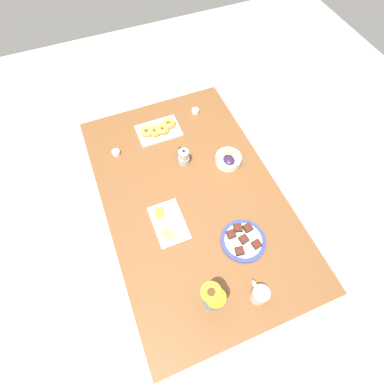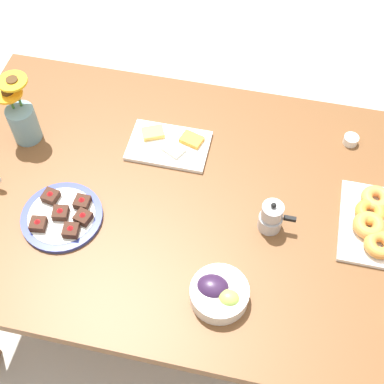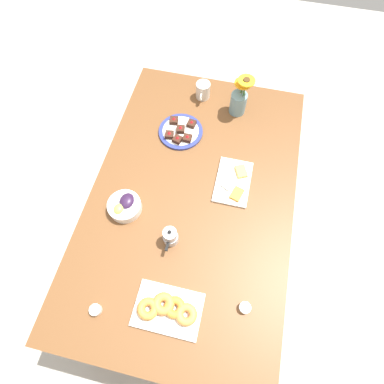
% 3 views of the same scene
% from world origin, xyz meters
% --- Properties ---
extents(ground_plane, '(6.00, 6.00, 0.00)m').
position_xyz_m(ground_plane, '(0.00, 0.00, 0.00)').
color(ground_plane, '#B7B2A8').
extents(dining_table, '(1.60, 1.00, 0.74)m').
position_xyz_m(dining_table, '(0.00, 0.00, 0.65)').
color(dining_table, brown).
rests_on(dining_table, ground_plane).
extents(grape_bowl, '(0.16, 0.16, 0.07)m').
position_xyz_m(grape_bowl, '(0.14, -0.30, 0.77)').
color(grape_bowl, white).
rests_on(grape_bowl, dining_table).
extents(cheese_platter, '(0.26, 0.17, 0.03)m').
position_xyz_m(cheese_platter, '(-0.12, 0.19, 0.75)').
color(cheese_platter, white).
rests_on(cheese_platter, dining_table).
extents(croissant_platter, '(0.19, 0.28, 0.05)m').
position_xyz_m(croissant_platter, '(0.54, 0.02, 0.76)').
color(croissant_platter, white).
rests_on(croissant_platter, dining_table).
extents(jam_cup_honey, '(0.05, 0.05, 0.03)m').
position_xyz_m(jam_cup_honey, '(0.46, 0.33, 0.76)').
color(jam_cup_honey, white).
rests_on(jam_cup_honey, dining_table).
extents(dessert_plate, '(0.24, 0.24, 0.05)m').
position_xyz_m(dessert_plate, '(-0.36, -0.15, 0.75)').
color(dessert_plate, navy).
rests_on(dessert_plate, dining_table).
extents(flower_vase, '(0.11, 0.11, 0.24)m').
position_xyz_m(flower_vase, '(-0.58, 0.13, 0.82)').
color(flower_vase, '#6B939E').
rests_on(flower_vase, dining_table).
extents(moka_pot, '(0.11, 0.07, 0.12)m').
position_xyz_m(moka_pot, '(0.24, -0.04, 0.79)').
color(moka_pot, '#B7B7BC').
rests_on(moka_pot, dining_table).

